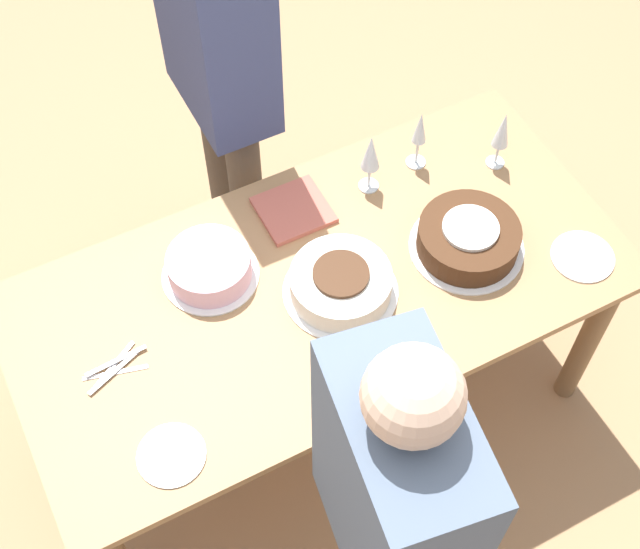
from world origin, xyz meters
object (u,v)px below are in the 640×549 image
at_px(cake_front_chocolate, 468,238).
at_px(wine_glass_near, 502,131).
at_px(wine_glass_far, 371,154).
at_px(wine_glass_extra, 420,131).
at_px(person_cutting, 391,511).
at_px(cake_center_white, 341,283).
at_px(person_watching, 218,49).
at_px(cake_back_decorated, 209,267).

relative_size(cake_front_chocolate, wine_glass_near, 1.57).
bearing_deg(wine_glass_far, wine_glass_extra, 5.12).
height_order(wine_glass_far, person_cutting, person_cutting).
relative_size(cake_center_white, person_watching, 0.19).
distance_m(cake_center_white, person_cutting, 0.72).
bearing_deg(cake_back_decorated, cake_center_white, -36.08).
bearing_deg(cake_front_chocolate, wine_glass_far, 112.80).
distance_m(cake_back_decorated, wine_glass_far, 0.56).
xyz_separation_m(cake_back_decorated, wine_glass_far, (0.55, 0.08, 0.10)).
bearing_deg(wine_glass_far, person_watching, 121.73).
xyz_separation_m(cake_front_chocolate, wine_glass_far, (-0.14, 0.33, 0.10)).
bearing_deg(wine_glass_far, cake_back_decorated, -171.74).
distance_m(wine_glass_far, person_cutting, 1.07).
relative_size(wine_glass_far, wine_glass_extra, 1.01).
height_order(wine_glass_near, person_watching, person_watching).
bearing_deg(cake_center_white, cake_front_chocolate, -4.66).
relative_size(cake_front_chocolate, person_cutting, 0.21).
relative_size(cake_back_decorated, wine_glass_extra, 1.29).
bearing_deg(cake_center_white, wine_glass_far, 49.42).
distance_m(cake_front_chocolate, person_cutting, 0.90).
bearing_deg(cake_front_chocolate, cake_back_decorated, 160.17).
xyz_separation_m(cake_front_chocolate, person_cutting, (-0.62, -0.62, 0.17)).
bearing_deg(wine_glass_near, wine_glass_extra, 152.35).
height_order(cake_center_white, wine_glass_far, wine_glass_far).
xyz_separation_m(wine_glass_far, person_watching, (-0.27, 0.44, 0.16)).
distance_m(wine_glass_extra, person_cutting, 1.17).
distance_m(cake_center_white, wine_glass_extra, 0.53).
bearing_deg(wine_glass_near, cake_front_chocolate, -137.42).
distance_m(wine_glass_far, person_watching, 0.53).
height_order(wine_glass_extra, person_watching, person_watching).
relative_size(cake_back_decorated, wine_glass_far, 1.28).
xyz_separation_m(wine_glass_near, wine_glass_far, (-0.39, 0.10, 0.00)).
relative_size(wine_glass_far, person_cutting, 0.13).
xyz_separation_m(cake_center_white, person_watching, (-0.02, 0.73, 0.26)).
height_order(cake_center_white, person_cutting, person_cutting).
bearing_deg(wine_glass_near, cake_back_decorated, 178.95).
relative_size(cake_front_chocolate, person_watching, 0.19).
bearing_deg(wine_glass_extra, wine_glass_near, -27.65).
distance_m(person_cutting, person_watching, 1.41).
xyz_separation_m(wine_glass_extra, person_watching, (-0.44, 0.42, 0.16)).
xyz_separation_m(cake_back_decorated, wine_glass_extra, (0.72, 0.09, 0.10)).
relative_size(wine_glass_near, wine_glass_far, 0.99).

